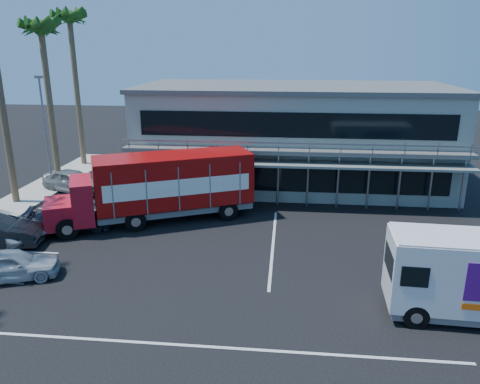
# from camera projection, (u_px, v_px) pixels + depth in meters

# --- Properties ---
(ground) EXTENTS (120.00, 120.00, 0.00)m
(ground) POSITION_uv_depth(u_px,v_px,m) (228.00, 269.00, 21.95)
(ground) COLOR black
(ground) RESTS_ON ground
(building) EXTENTS (22.40, 12.00, 7.30)m
(building) POSITION_uv_depth(u_px,v_px,m) (293.00, 135.00, 34.74)
(building) COLOR gray
(building) RESTS_ON ground
(curb_strip) EXTENTS (3.00, 32.00, 0.16)m
(curb_strip) POSITION_uv_depth(u_px,v_px,m) (2.00, 212.00, 29.10)
(curb_strip) COLOR #A5A399
(curb_strip) RESTS_ON ground
(palm_e) EXTENTS (2.80, 2.80, 12.25)m
(palm_e) POSITION_uv_depth(u_px,v_px,m) (42.00, 37.00, 32.58)
(palm_e) COLOR brown
(palm_e) RESTS_ON ground
(palm_f) EXTENTS (2.80, 2.80, 13.25)m
(palm_f) POSITION_uv_depth(u_px,v_px,m) (70.00, 27.00, 37.57)
(palm_f) COLOR brown
(palm_f) RESTS_ON ground
(light_pole_far) EXTENTS (0.50, 0.25, 8.09)m
(light_pole_far) POSITION_uv_depth(u_px,v_px,m) (45.00, 129.00, 32.45)
(light_pole_far) COLOR gray
(light_pole_far) RESTS_ON ground
(red_truck) EXTENTS (11.83, 7.37, 3.97)m
(red_truck) POSITION_uv_depth(u_px,v_px,m) (160.00, 186.00, 27.35)
(red_truck) COLOR #B30E1E
(red_truck) RESTS_ON ground
(parked_car_a) EXTENTS (4.42, 2.94, 1.40)m
(parked_car_a) POSITION_uv_depth(u_px,v_px,m) (11.00, 265.00, 20.78)
(parked_car_a) COLOR #BABDC2
(parked_car_a) RESTS_ON ground
(parked_car_c) EXTENTS (5.63, 4.08, 1.42)m
(parked_car_c) POSITION_uv_depth(u_px,v_px,m) (3.00, 227.00, 25.12)
(parked_car_c) COLOR silver
(parked_car_c) RESTS_ON ground
(parked_car_d) EXTENTS (4.97, 3.07, 1.34)m
(parked_car_d) POSITION_uv_depth(u_px,v_px,m) (71.00, 218.00, 26.49)
(parked_car_d) COLOR #323642
(parked_car_d) RESTS_ON ground
(parked_car_e) EXTENTS (5.17, 3.67, 1.63)m
(parked_car_e) POSITION_uv_depth(u_px,v_px,m) (73.00, 181.00, 33.19)
(parked_car_e) COLOR slate
(parked_car_e) RESTS_ON ground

